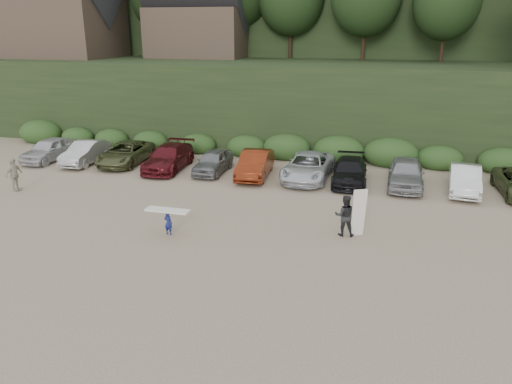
% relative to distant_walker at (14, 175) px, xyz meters
% --- Properties ---
extents(ground, '(120.00, 120.00, 0.00)m').
position_rel_distant_walker_xyz_m(ground, '(15.16, -3.56, -0.92)').
color(ground, tan).
rests_on(ground, ground).
extents(parked_cars, '(39.11, 5.83, 1.62)m').
position_rel_distant_walker_xyz_m(parked_cars, '(15.97, 6.28, -0.19)').
color(parked_cars, silver).
rests_on(parked_cars, ground).
extents(distant_walker, '(0.55, 1.12, 1.85)m').
position_rel_distant_walker_xyz_m(distant_walker, '(0.00, 0.00, 0.00)').
color(distant_walker, '#B8AD9C').
rests_on(distant_walker, ground).
extents(child_surfer, '(1.92, 0.54, 1.15)m').
position_rel_distant_walker_xyz_m(child_surfer, '(10.61, -3.39, -0.14)').
color(child_surfer, navy).
rests_on(child_surfer, ground).
extents(adult_surfer, '(1.37, 0.78, 2.13)m').
position_rel_distant_walker_xyz_m(adult_surfer, '(18.00, -1.49, -0.00)').
color(adult_surfer, black).
rests_on(adult_surfer, ground).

